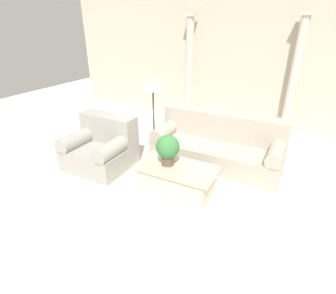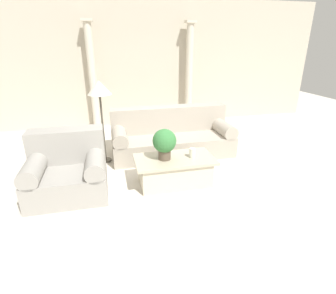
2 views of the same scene
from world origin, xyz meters
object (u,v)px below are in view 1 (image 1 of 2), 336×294
(sofa_long, at_px, (218,144))
(loveseat, at_px, (102,146))
(floor_lamp, at_px, (153,87))
(potted_plant, at_px, (168,148))
(coffee_table, at_px, (177,179))

(sofa_long, height_order, loveseat, same)
(loveseat, bearing_deg, floor_lamp, 61.16)
(potted_plant, bearing_deg, sofa_long, 71.53)
(loveseat, height_order, potted_plant, potted_plant)
(loveseat, xyz_separation_m, coffee_table, (1.62, -0.15, -0.15))
(potted_plant, bearing_deg, coffee_table, -1.82)
(sofa_long, bearing_deg, floor_lamp, -174.10)
(floor_lamp, bearing_deg, coffee_table, -46.59)
(potted_plant, bearing_deg, loveseat, 174.48)
(sofa_long, distance_m, potted_plant, 1.38)
(floor_lamp, bearing_deg, loveseat, -118.84)
(sofa_long, distance_m, floor_lamp, 1.66)
(coffee_table, bearing_deg, floor_lamp, 133.41)
(coffee_table, height_order, floor_lamp, floor_lamp)
(loveseat, bearing_deg, sofa_long, 30.93)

